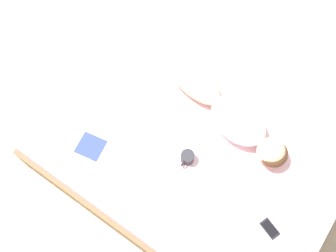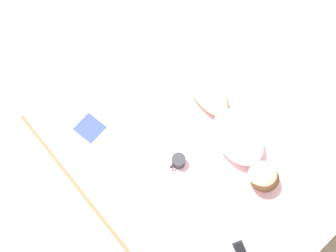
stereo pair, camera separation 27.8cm
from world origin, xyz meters
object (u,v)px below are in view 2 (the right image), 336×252
open_magazine (102,116)px  cell_phone (241,252)px  person (230,125)px  coffee_mug (178,161)px

open_magazine → cell_phone: size_ratio=3.84×
person → open_magazine: (0.62, -0.69, -0.09)m
person → coffee_mug: size_ratio=9.20×
cell_phone → person: bearing=-108.6°
open_magazine → coffee_mug: 0.66m
coffee_mug → cell_phone: 0.71m
person → coffee_mug: person is taller
person → cell_phone: bearing=64.3°
open_magazine → coffee_mug: bearing=96.2°
cell_phone → coffee_mug: bearing=-77.1°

